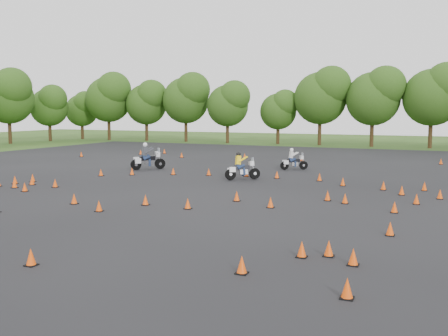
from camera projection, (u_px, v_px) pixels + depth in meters
ground at (188, 204)px, 22.39m from camera, size 140.00×140.00×0.00m
asphalt_pad at (238, 185)px, 27.85m from camera, size 62.00×62.00×0.00m
treeline at (367, 106)px, 52.55m from camera, size 86.96×32.54×10.19m
traffic_cones at (232, 183)px, 27.16m from camera, size 36.79×32.57×0.45m
rider_grey at (148, 156)px, 35.46m from camera, size 2.27×2.33×1.93m
rider_yellow at (243, 166)px, 30.10m from camera, size 2.13×1.90×1.69m
rider_white at (294, 159)px, 35.29m from camera, size 2.01×1.54×1.53m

